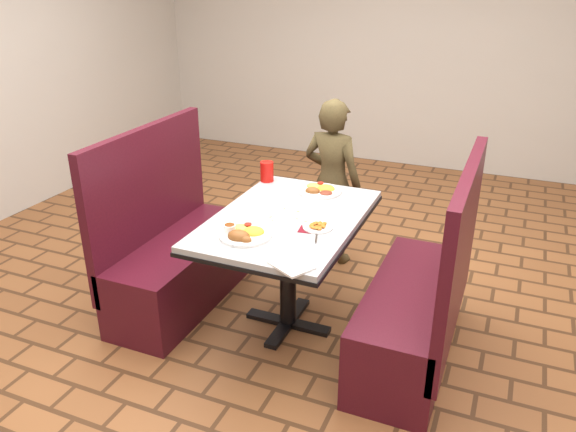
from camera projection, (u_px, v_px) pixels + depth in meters
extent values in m
plane|color=brown|center=(288.00, 324.00, 3.55)|extent=(7.00, 7.00, 0.00)
cube|color=beige|center=(416.00, 38.00, 5.94)|extent=(6.00, 0.04, 2.80)
cube|color=#B4B6B9|center=(288.00, 219.00, 3.26)|extent=(0.80, 1.20, 0.03)
cube|color=black|center=(288.00, 223.00, 3.27)|extent=(0.81, 1.21, 0.02)
cylinder|color=black|center=(288.00, 275.00, 3.41)|extent=(0.10, 0.10, 0.69)
cube|color=black|center=(288.00, 322.00, 3.54)|extent=(0.55, 0.08, 0.03)
cube|color=black|center=(288.00, 322.00, 3.54)|extent=(0.08, 0.55, 0.03)
cube|color=#4D111E|center=(184.00, 271.00, 3.73)|extent=(0.45, 1.20, 0.45)
cube|color=#4D111E|center=(150.00, 200.00, 3.61)|extent=(0.06, 1.20, 0.95)
cube|color=#4D111E|center=(409.00, 321.00, 3.19)|extent=(0.45, 1.20, 0.45)
cube|color=#4D111E|center=(459.00, 254.00, 2.92)|extent=(0.06, 1.20, 0.95)
imported|color=brown|center=(332.00, 182.00, 4.14)|extent=(0.49, 0.36, 1.24)
cylinder|color=white|center=(246.00, 235.00, 2.99)|extent=(0.28, 0.28, 0.02)
ellipsoid|color=yellow|center=(254.00, 228.00, 3.00)|extent=(0.12, 0.12, 0.05)
ellipsoid|color=#91C950|center=(241.00, 225.00, 3.05)|extent=(0.12, 0.09, 0.04)
cylinder|color=red|center=(248.00, 224.00, 3.05)|extent=(0.04, 0.04, 0.01)
ellipsoid|color=#965626|center=(239.00, 232.00, 2.93)|extent=(0.12, 0.09, 0.07)
ellipsoid|color=#965626|center=(245.00, 237.00, 2.91)|extent=(0.07, 0.05, 0.04)
cylinder|color=white|center=(230.00, 228.00, 3.00)|extent=(0.07, 0.07, 0.04)
cylinder|color=brown|center=(230.00, 225.00, 3.00)|extent=(0.05, 0.05, 0.01)
cylinder|color=white|center=(320.00, 191.00, 3.59)|extent=(0.28, 0.28, 0.02)
ellipsoid|color=yellow|center=(326.00, 185.00, 3.60)|extent=(0.11, 0.11, 0.05)
ellipsoid|color=#91C950|center=(315.00, 184.00, 3.64)|extent=(0.11, 0.09, 0.04)
cylinder|color=red|center=(320.00, 183.00, 3.65)|extent=(0.04, 0.04, 0.01)
ellipsoid|color=brown|center=(326.00, 191.00, 3.53)|extent=(0.08, 0.08, 0.03)
ellipsoid|color=#965626|center=(313.00, 188.00, 3.55)|extent=(0.09, 0.07, 0.05)
cylinder|color=white|center=(318.00, 227.00, 3.09)|extent=(0.17, 0.17, 0.01)
cube|color=maroon|center=(307.00, 230.00, 3.08)|extent=(0.10, 0.10, 0.00)
cube|color=silver|center=(316.00, 238.00, 2.97)|extent=(0.05, 0.12, 0.00)
cylinder|color=red|center=(267.00, 172.00, 3.76)|extent=(0.09, 0.09, 0.13)
cube|color=white|center=(291.00, 265.00, 2.69)|extent=(0.25, 0.23, 0.01)
cube|color=silver|center=(242.00, 237.00, 2.97)|extent=(0.01, 0.17, 0.00)
cube|color=#B8B8BC|center=(244.00, 242.00, 2.92)|extent=(0.08, 0.14, 0.00)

